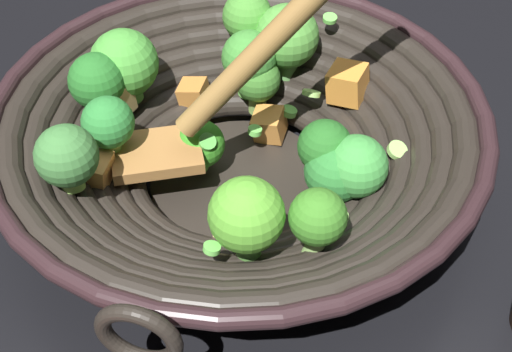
{
  "coord_description": "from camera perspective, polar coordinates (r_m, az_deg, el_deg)",
  "views": [
    {
      "loc": [
        -0.43,
        0.05,
        0.44
      ],
      "look_at": [
        -0.02,
        -0.01,
        0.03
      ],
      "focal_mm": 51.57,
      "sensor_mm": 36.0,
      "label": 1
    }
  ],
  "objects": [
    {
      "name": "ground_plane",
      "position": [
        0.62,
        -1.25,
        -0.86
      ],
      "size": [
        4.0,
        4.0,
        0.0
      ],
      "primitive_type": "plane",
      "color": "black"
    },
    {
      "name": "wok",
      "position": [
        0.58,
        -1.42,
        3.21
      ],
      "size": [
        0.41,
        0.39,
        0.24
      ],
      "color": "black",
      "rests_on": "ground"
    }
  ]
}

